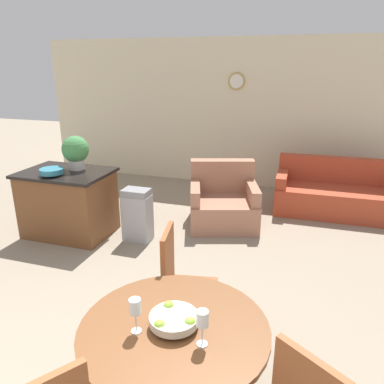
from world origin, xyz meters
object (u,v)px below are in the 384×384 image
Objects in this scene: wine_glass_left at (135,308)px; fruit_bowl at (174,319)px; dining_chair_far_side at (181,281)px; wine_glass_right at (202,320)px; dining_table at (174,349)px; armchair at (223,204)px; kitchen_island at (69,203)px; couch at (339,195)px; teal_bowl at (52,171)px; trash_bin at (137,215)px; potted_plant at (76,151)px.

fruit_bowl is at bearing 28.66° from wine_glass_left.
dining_chair_far_side reaches higher than wine_glass_right.
armchair reaches higher than dining_table.
wine_glass_right reaches higher than kitchen_island.
dining_table is 0.98× the size of armchair.
fruit_bowl is at bearing -43.85° from kitchen_island.
couch reaches higher than dining_table.
fruit_bowl is at bearing -106.58° from couch.
dining_chair_far_side reaches higher than dining_table.
wine_glass_right is at bearing -39.57° from teal_bowl.
couch is at bearing 147.04° from dining_chair_far_side.
dining_table is at bearing -59.45° from trash_bin.
trash_bin is at bearing 5.58° from kitchen_island.
kitchen_island is at bearing -122.99° from potted_plant.
wine_glass_left is 3.28m from kitchen_island.
armchair is (0.95, 0.90, -0.06)m from trash_bin.
fruit_bowl is 4.43m from couch.
trash_bin is (-1.41, 2.38, -0.45)m from fruit_bowl.
wine_glass_left is 0.49× the size of potted_plant.
wine_glass_right is at bearing -56.98° from trash_bin.
dining_table is 0.99× the size of kitchen_island.
fruit_bowl is 2.80m from trash_bin.
teal_bowl is 0.42× the size of trash_bin.
armchair is at bearing 97.96° from dining_table.
wine_glass_left is 0.74× the size of teal_bowl.
wine_glass_left is 1.00× the size of wine_glass_right.
potted_plant reaches higher than dining_table.
wine_glass_right reaches higher than fruit_bowl.
armchair is at bearing 101.10° from wine_glass_right.
dining_table is 0.22m from fruit_bowl.
fruit_bowl is 0.42× the size of trash_bin.
teal_bowl is (-2.23, 2.19, 0.04)m from wine_glass_left.
dining_chair_far_side is at bearing 116.32° from wine_glass_right.
wine_glass_right is at bearing -24.88° from dining_table.
potted_plant is at bearing -139.38° from dining_chair_far_side.
wine_glass_right is at bearing 15.63° from dining_chair_far_side.
kitchen_island reaches higher than fruit_bowl.
kitchen_island reaches higher than dining_table.
trash_bin is (0.98, 0.10, -0.10)m from kitchen_island.
teal_bowl is (-2.43, 2.08, 0.37)m from dining_table.
wine_glass_left is 0.19× the size of armchair.
fruit_bowl is at bearing -46.73° from potted_plant.
dining_chair_far_side is 0.96m from wine_glass_left.
wine_glass_left reaches higher than dining_table.
wine_glass_right is 0.49× the size of potted_plant.
dining_chair_far_side is at bearing -53.70° from trash_bin.
fruit_bowl is 0.26× the size of kitchen_island.
dining_table is at bearing -99.57° from armchair.
dining_chair_far_side is 2.00m from trash_bin.
dining_table is 5.23× the size of wine_glass_left.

